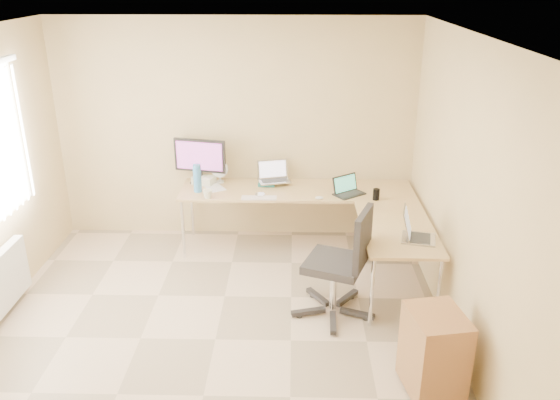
{
  "coord_description": "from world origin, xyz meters",
  "views": [
    {
      "loc": [
        0.68,
        -4.19,
        3.05
      ],
      "look_at": [
        0.55,
        1.1,
        0.9
      ],
      "focal_mm": 36.36,
      "sensor_mm": 36.0,
      "label": 1
    }
  ],
  "objects_px": {
    "water_bottle": "(197,178)",
    "desk_main": "(297,218)",
    "keyboard": "(259,198)",
    "mug": "(208,194)",
    "office_chair": "(334,266)",
    "laptop_return": "(420,228)",
    "desk_return": "(394,260)",
    "monitor": "(200,161)",
    "cabinet": "(434,352)",
    "laptop_black": "(350,186)",
    "laptop_center": "(274,172)",
    "desk_fan": "(220,172)"
  },
  "relations": [
    {
      "from": "mug",
      "to": "keyboard",
      "type": "bearing_deg",
      "value": 0.0
    },
    {
      "from": "desk_return",
      "to": "office_chair",
      "type": "bearing_deg",
      "value": -148.2
    },
    {
      "from": "laptop_black",
      "to": "desk_return",
      "type": "bearing_deg",
      "value": -101.42
    },
    {
      "from": "water_bottle",
      "to": "laptop_return",
      "type": "distance_m",
      "value": 2.53
    },
    {
      "from": "desk_main",
      "to": "desk_fan",
      "type": "relative_size",
      "value": 10.21
    },
    {
      "from": "monitor",
      "to": "laptop_black",
      "type": "bearing_deg",
      "value": 0.56
    },
    {
      "from": "monitor",
      "to": "laptop_return",
      "type": "bearing_deg",
      "value": -21.02
    },
    {
      "from": "cabinet",
      "to": "desk_return",
      "type": "bearing_deg",
      "value": 81.82
    },
    {
      "from": "desk_main",
      "to": "mug",
      "type": "height_order",
      "value": "mug"
    },
    {
      "from": "water_bottle",
      "to": "mug",
      "type": "bearing_deg",
      "value": -55.04
    },
    {
      "from": "monitor",
      "to": "keyboard",
      "type": "relative_size",
      "value": 1.6
    },
    {
      "from": "laptop_black",
      "to": "office_chair",
      "type": "distance_m",
      "value": 1.3
    },
    {
      "from": "mug",
      "to": "office_chair",
      "type": "xyz_separation_m",
      "value": [
        1.32,
        -1.09,
        -0.28
      ]
    },
    {
      "from": "laptop_center",
      "to": "mug",
      "type": "relative_size",
      "value": 3.43
    },
    {
      "from": "cabinet",
      "to": "desk_fan",
      "type": "bearing_deg",
      "value": 115.47
    },
    {
      "from": "desk_fan",
      "to": "office_chair",
      "type": "xyz_separation_m",
      "value": [
        1.25,
        -1.59,
        -0.36
      ]
    },
    {
      "from": "laptop_black",
      "to": "office_chair",
      "type": "height_order",
      "value": "office_chair"
    },
    {
      "from": "monitor",
      "to": "cabinet",
      "type": "distance_m",
      "value": 3.49
    },
    {
      "from": "mug",
      "to": "office_chair",
      "type": "height_order",
      "value": "office_chair"
    },
    {
      "from": "desk_main",
      "to": "keyboard",
      "type": "xyz_separation_m",
      "value": [
        -0.42,
        -0.3,
        0.37
      ]
    },
    {
      "from": "desk_return",
      "to": "laptop_center",
      "type": "bearing_deg",
      "value": 137.36
    },
    {
      "from": "laptop_center",
      "to": "laptop_black",
      "type": "height_order",
      "value": "laptop_center"
    },
    {
      "from": "laptop_center",
      "to": "office_chair",
      "type": "height_order",
      "value": "office_chair"
    },
    {
      "from": "desk_main",
      "to": "keyboard",
      "type": "height_order",
      "value": "keyboard"
    },
    {
      "from": "laptop_return",
      "to": "office_chair",
      "type": "relative_size",
      "value": 0.33
    },
    {
      "from": "keyboard",
      "to": "mug",
      "type": "bearing_deg",
      "value": 179.58
    },
    {
      "from": "mug",
      "to": "water_bottle",
      "type": "bearing_deg",
      "value": 124.96
    },
    {
      "from": "water_bottle",
      "to": "desk_fan",
      "type": "bearing_deg",
      "value": 54.17
    },
    {
      "from": "laptop_center",
      "to": "cabinet",
      "type": "distance_m",
      "value": 2.96
    },
    {
      "from": "desk_return",
      "to": "cabinet",
      "type": "distance_m",
      "value": 1.46
    },
    {
      "from": "mug",
      "to": "desk_fan",
      "type": "height_order",
      "value": "desk_fan"
    },
    {
      "from": "keyboard",
      "to": "mug",
      "type": "xyz_separation_m",
      "value": [
        -0.56,
        0.0,
        0.04
      ]
    },
    {
      "from": "office_chair",
      "to": "cabinet",
      "type": "distance_m",
      "value": 1.28
    },
    {
      "from": "cabinet",
      "to": "office_chair",
      "type": "bearing_deg",
      "value": 112.25
    },
    {
      "from": "desk_fan",
      "to": "cabinet",
      "type": "distance_m",
      "value": 3.33
    },
    {
      "from": "monitor",
      "to": "office_chair",
      "type": "distance_m",
      "value": 2.22
    },
    {
      "from": "desk_return",
      "to": "desk_main",
      "type": "bearing_deg",
      "value": 134.27
    },
    {
      "from": "mug",
      "to": "laptop_black",
      "type": "bearing_deg",
      "value": 5.31
    },
    {
      "from": "water_bottle",
      "to": "desk_main",
      "type": "bearing_deg",
      "value": 5.08
    },
    {
      "from": "monitor",
      "to": "laptop_black",
      "type": "distance_m",
      "value": 1.75
    },
    {
      "from": "monitor",
      "to": "laptop_return",
      "type": "relative_size",
      "value": 1.71
    },
    {
      "from": "office_chair",
      "to": "keyboard",
      "type": "bearing_deg",
      "value": 145.5
    },
    {
      "from": "water_bottle",
      "to": "laptop_return",
      "type": "xyz_separation_m",
      "value": [
        2.24,
        -1.18,
        -0.04
      ]
    },
    {
      "from": "desk_return",
      "to": "office_chair",
      "type": "height_order",
      "value": "office_chair"
    },
    {
      "from": "monitor",
      "to": "cabinet",
      "type": "xyz_separation_m",
      "value": [
        2.16,
        -2.66,
        -0.63
      ]
    },
    {
      "from": "monitor",
      "to": "laptop_black",
      "type": "height_order",
      "value": "monitor"
    },
    {
      "from": "laptop_center",
      "to": "office_chair",
      "type": "distance_m",
      "value": 1.69
    },
    {
      "from": "mug",
      "to": "desk_return",
      "type": "bearing_deg",
      "value": -19.78
    },
    {
      "from": "water_bottle",
      "to": "office_chair",
      "type": "distance_m",
      "value": 1.99
    },
    {
      "from": "keyboard",
      "to": "office_chair",
      "type": "relative_size",
      "value": 0.35
    }
  ]
}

